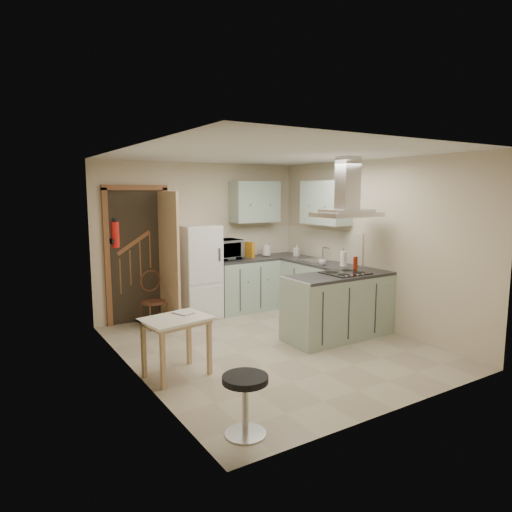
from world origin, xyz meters
TOP-DOWN VIEW (x-y plane):
  - floor at (0.00, 0.00)m, footprint 4.20×4.20m
  - ceiling at (0.00, 0.00)m, footprint 4.20×4.20m
  - back_wall at (0.00, 2.10)m, footprint 3.60×0.00m
  - left_wall at (-1.80, 0.00)m, footprint 0.00×4.20m
  - right_wall at (1.80, 0.00)m, footprint 0.00×4.20m
  - doorway at (-1.10, 2.07)m, footprint 1.10×0.12m
  - fridge at (-0.20, 1.80)m, footprint 0.60×0.60m
  - counter_back at (0.66, 1.80)m, footprint 1.08×0.60m
  - counter_right at (1.50, 1.12)m, footprint 0.60×1.95m
  - splashback at (0.96, 2.09)m, footprint 1.68×0.02m
  - wall_cabinet_back at (0.95, 1.93)m, footprint 0.85×0.35m
  - wall_cabinet_right at (1.62, 0.85)m, footprint 0.35×0.90m
  - peninsula at (1.02, -0.18)m, footprint 1.55×0.65m
  - hob at (1.12, -0.18)m, footprint 0.58×0.50m
  - extractor_hood at (1.12, -0.18)m, footprint 0.90×0.55m
  - sink at (1.50, 0.95)m, footprint 0.45×0.40m
  - fire_extinguisher at (-1.74, 0.90)m, footprint 0.10×0.10m
  - drop_leaf_table at (-1.43, -0.25)m, footprint 0.78×0.64m
  - bentwood_chair at (-1.02, 1.63)m, footprint 0.40×0.40m
  - stool at (-1.42, -1.72)m, footprint 0.40×0.40m
  - microwave at (0.27, 1.86)m, footprint 0.65×0.47m
  - kettle at (1.12, 1.82)m, footprint 0.19×0.19m
  - cereal_box at (0.82, 1.89)m, footprint 0.11×0.19m
  - soap_bottle at (1.58, 1.54)m, footprint 0.13×0.13m
  - paper_towel at (1.51, 0.27)m, footprint 0.11×0.11m
  - cup at (1.31, 0.53)m, footprint 0.14×0.14m
  - red_bottle at (1.51, 0.02)m, footprint 0.06×0.06m
  - book at (-1.36, -0.15)m, footprint 0.24×0.27m

SIDE VIEW (x-z plane):
  - floor at x=0.00m, z-range 0.00..0.00m
  - stool at x=-1.42m, z-range 0.00..0.52m
  - drop_leaf_table at x=-1.43m, z-range 0.00..0.66m
  - bentwood_chair at x=-1.02m, z-range 0.00..0.78m
  - counter_back at x=0.66m, z-range 0.00..0.90m
  - counter_right at x=1.50m, z-range 0.00..0.90m
  - peninsula at x=1.02m, z-range 0.00..0.90m
  - book at x=-1.36m, z-range 0.66..0.77m
  - fridge at x=-0.20m, z-range 0.00..1.50m
  - sink at x=1.50m, z-range 0.90..0.91m
  - hob at x=1.12m, z-range 0.90..0.91m
  - cup at x=1.31m, z-range 0.90..0.99m
  - red_bottle at x=1.51m, z-range 0.90..1.08m
  - soap_bottle at x=1.58m, z-range 0.90..1.11m
  - kettle at x=1.12m, z-range 0.90..1.12m
  - paper_towel at x=1.51m, z-range 0.90..1.14m
  - cereal_box at x=0.82m, z-range 0.90..1.16m
  - doorway at x=-1.10m, z-range 0.00..2.10m
  - microwave at x=0.27m, z-range 0.90..1.24m
  - splashback at x=0.96m, z-range 0.90..1.40m
  - back_wall at x=0.00m, z-range -0.55..3.05m
  - left_wall at x=-1.80m, z-range -0.85..3.35m
  - right_wall at x=1.80m, z-range -0.85..3.35m
  - fire_extinguisher at x=-1.74m, z-range 1.34..1.66m
  - extractor_hood at x=1.12m, z-range 1.67..1.77m
  - wall_cabinet_back at x=0.95m, z-range 1.50..2.20m
  - wall_cabinet_right at x=1.62m, z-range 1.50..2.20m
  - ceiling at x=0.00m, z-range 2.50..2.50m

